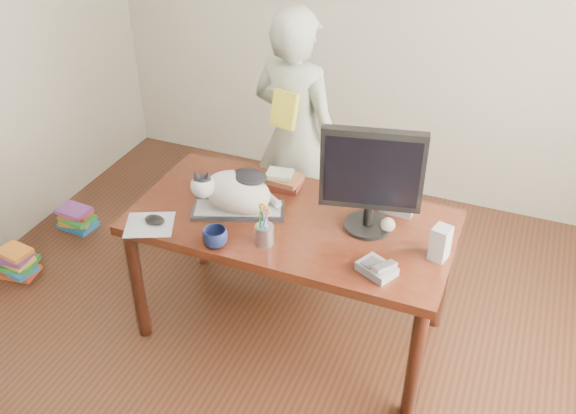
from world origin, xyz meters
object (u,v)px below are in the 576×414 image
at_px(keyboard, 238,210).
at_px(speaker, 440,243).
at_px(desk, 297,234).
at_px(mouse, 155,220).
at_px(pen_cup, 264,233).
at_px(baseball, 388,225).
at_px(calculator, 401,200).
at_px(book_pile_b, 77,218).
at_px(phone, 377,268).
at_px(monitor, 372,176).
at_px(book_pile_a, 16,262).
at_px(coffee_mug, 215,238).
at_px(cat, 234,190).
at_px(book_stack, 282,180).
at_px(person, 296,138).

height_order(keyboard, speaker, speaker).
bearing_deg(desk, mouse, -148.34).
bearing_deg(keyboard, pen_cup, -60.24).
bearing_deg(baseball, calculator, 88.95).
relative_size(keyboard, book_pile_b, 1.90).
relative_size(pen_cup, phone, 1.15).
distance_m(monitor, baseball, 0.29).
relative_size(keyboard, book_pile_a, 1.82).
bearing_deg(speaker, baseball, 170.41).
relative_size(calculator, book_pile_a, 0.84).
xyz_separation_m(coffee_mug, speaker, (0.98, 0.30, 0.04)).
bearing_deg(baseball, speaker, -23.16).
relative_size(speaker, book_pile_b, 0.65).
distance_m(pen_cup, mouse, 0.57).
xyz_separation_m(cat, calculator, (0.76, 0.38, -0.10)).
bearing_deg(calculator, phone, -84.22).
distance_m(desk, keyboard, 0.34).
xyz_separation_m(monitor, mouse, (-0.98, -0.35, -0.28)).
xyz_separation_m(cat, mouse, (-0.32, -0.24, -0.11)).
distance_m(phone, book_pile_a, 2.36).
distance_m(keyboard, speaker, 1.01).
height_order(cat, pen_cup, cat).
height_order(monitor, phone, monitor).
bearing_deg(phone, desk, 173.92).
bearing_deg(mouse, book_pile_a, 150.83).
relative_size(pen_cup, coffee_mug, 1.95).
height_order(pen_cup, speaker, pen_cup).
bearing_deg(baseball, book_stack, 163.32).
height_order(mouse, baseball, baseball).
bearing_deg(monitor, person, 121.15).
relative_size(monitor, book_pile_b, 2.09).
bearing_deg(calculator, monitor, -107.91).
bearing_deg(book_stack, baseball, -18.10).
distance_m(pen_cup, book_pile_b, 1.93).
bearing_deg(person, phone, 141.20).
height_order(keyboard, phone, phone).
bearing_deg(pen_cup, book_pile_a, 178.73).
height_order(keyboard, monitor, monitor).
height_order(desk, person, person).
bearing_deg(person, desk, 125.15).
distance_m(mouse, book_stack, 0.71).
bearing_deg(phone, speaker, 68.73).
relative_size(speaker, book_stack, 0.75).
xyz_separation_m(keyboard, book_pile_a, (-1.48, -0.15, -0.68)).
xyz_separation_m(keyboard, person, (0.00, 0.78, 0.03)).
bearing_deg(baseball, keyboard, -170.27).
relative_size(desk, person, 1.01).
relative_size(keyboard, book_stack, 2.20).
height_order(desk, cat, cat).
relative_size(keyboard, person, 0.31).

